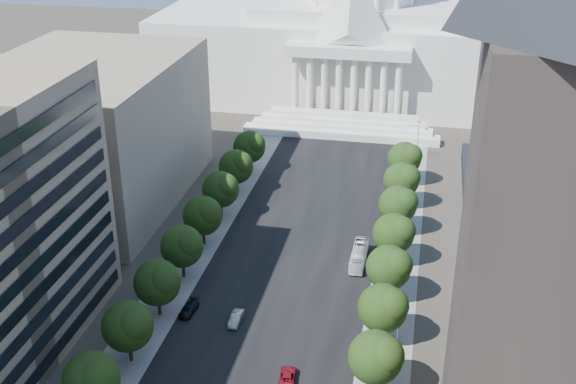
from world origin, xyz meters
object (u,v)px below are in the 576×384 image
Objects in this scene: car_red at (287,376)px; car_silver at (236,319)px; car_dark_b at (189,309)px; city_bus at (359,256)px.

car_silver is at bearing -53.75° from car_red.
car_dark_b is at bearing 173.04° from car_silver.
city_bus is (25.56, 21.57, 0.75)m from car_dark_b.
car_red is (10.90, -12.12, -0.08)m from car_silver.
car_silver is at bearing -126.82° from city_bus.
car_dark_b reaches higher than car_red.
car_silver is 28.46m from city_bus.
car_dark_b is 33.46m from city_bus.
city_bus is (17.25, 22.62, 0.71)m from car_silver.
city_bus reaches higher than car_dark_b.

